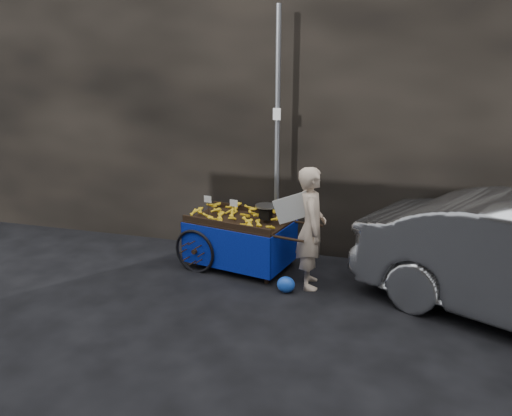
% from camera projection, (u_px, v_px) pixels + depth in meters
% --- Properties ---
extents(ground, '(80.00, 80.00, 0.00)m').
position_uv_depth(ground, '(235.00, 287.00, 7.31)').
color(ground, black).
rests_on(ground, ground).
extents(building_wall, '(13.50, 2.00, 5.00)m').
position_uv_depth(building_wall, '(300.00, 101.00, 8.89)').
color(building_wall, black).
rests_on(building_wall, ground).
extents(street_pole, '(0.12, 0.10, 4.00)m').
position_uv_depth(street_pole, '(277.00, 139.00, 7.86)').
color(street_pole, slate).
rests_on(street_pole, ground).
extents(banana_cart, '(2.27, 1.36, 1.16)m').
position_uv_depth(banana_cart, '(237.00, 224.00, 7.89)').
color(banana_cart, black).
rests_on(banana_cart, ground).
extents(vendor, '(0.83, 0.73, 1.78)m').
position_uv_depth(vendor, '(311.00, 228.00, 7.14)').
color(vendor, '#CBB197').
rests_on(vendor, ground).
extents(plastic_bag, '(0.26, 0.21, 0.24)m').
position_uv_depth(plastic_bag, '(286.00, 285.00, 7.13)').
color(plastic_bag, blue).
rests_on(plastic_bag, ground).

